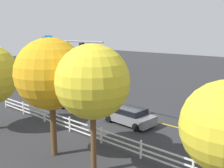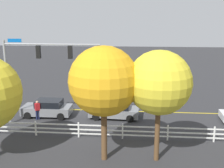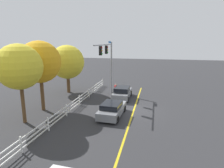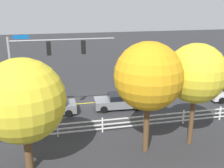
{
  "view_description": "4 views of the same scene",
  "coord_description": "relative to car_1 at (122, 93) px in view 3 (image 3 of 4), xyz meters",
  "views": [
    {
      "loc": [
        -14.62,
        18.23,
        7.47
      ],
      "look_at": [
        -0.28,
        1.93,
        3.09
      ],
      "focal_mm": 42.65,
      "sensor_mm": 36.0,
      "label": 1
    },
    {
      "loc": [
        -3.8,
        24.85,
        8.63
      ],
      "look_at": [
        -1.88,
        2.04,
        3.11
      ],
      "focal_mm": 44.33,
      "sensor_mm": 36.0,
      "label": 2
    },
    {
      "loc": [
        -19.12,
        -1.98,
        7.02
      ],
      "look_at": [
        -1.96,
        1.89,
        3.12
      ],
      "focal_mm": 31.08,
      "sensor_mm": 36.0,
      "label": 3
    },
    {
      "loc": [
        3.51,
        23.64,
        9.26
      ],
      "look_at": [
        -1.31,
        2.46,
        2.53
      ],
      "focal_mm": 42.68,
      "sensor_mm": 36.0,
      "label": 4
    }
  ],
  "objects": [
    {
      "name": "signal_assembly",
      "position": [
        0.47,
        1.97,
        4.23
      ],
      "size": [
        7.71,
        0.38,
        7.03
      ],
      "color": "gray",
      "rests_on": "ground_plane"
    },
    {
      "name": "tree_1",
      "position": [
        -5.92,
        7.31,
        4.26
      ],
      "size": [
        4.17,
        4.17,
        7.1
      ],
      "color": "brown",
      "rests_on": "ground_plane"
    },
    {
      "name": "tree_3",
      "position": [
        -9.15,
        7.13,
        4.19
      ],
      "size": [
        3.82,
        3.82,
        6.85
      ],
      "color": "brown",
      "rests_on": "ground_plane"
    },
    {
      "name": "white_rail_fence",
      "position": [
        -6.91,
        4.22,
        -0.13
      ],
      "size": [
        26.1,
        0.1,
        1.15
      ],
      "color": "white",
      "rests_on": "ground_plane"
    },
    {
      "name": "car_2",
      "position": [
        -6.02,
        -0.05,
        -0.04
      ],
      "size": [
        4.4,
        2.14,
        1.38
      ],
      "rotation": [
        0.0,
        0.0,
        -0.05
      ],
      "color": "slate",
      "rests_on": "ground_plane"
    },
    {
      "name": "pedestrian",
      "position": [
        0.59,
        0.94,
        0.2
      ],
      "size": [
        0.48,
        0.44,
        1.69
      ],
      "rotation": [
        0.0,
        0.0,
        5.32
      ],
      "color": "#191E3F",
      "rests_on": "ground_plane"
    },
    {
      "name": "ground_plane",
      "position": [
        -3.91,
        -1.91,
        -0.73
      ],
      "size": [
        120.0,
        120.0,
        0.0
      ],
      "primitive_type": "plane",
      "color": "#2D2D30"
    },
    {
      "name": "tree_2",
      "position": [
        1.27,
        7.81,
        3.5
      ],
      "size": [
        4.58,
        4.58,
        6.54
      ],
      "color": "brown",
      "rests_on": "ground_plane"
    },
    {
      "name": "lane_center_stripe",
      "position": [
        -7.91,
        -1.91,
        -0.73
      ],
      "size": [
        28.0,
        0.16,
        0.01
      ],
      "primitive_type": "cube",
      "color": "gold",
      "rests_on": "ground_plane"
    },
    {
      "name": "car_1",
      "position": [
        0.0,
        0.0,
        0.0
      ],
      "size": [
        4.32,
        2.0,
        1.5
      ],
      "rotation": [
        0.0,
        0.0,
        -0.0
      ],
      "color": "slate",
      "rests_on": "ground_plane"
    }
  ]
}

